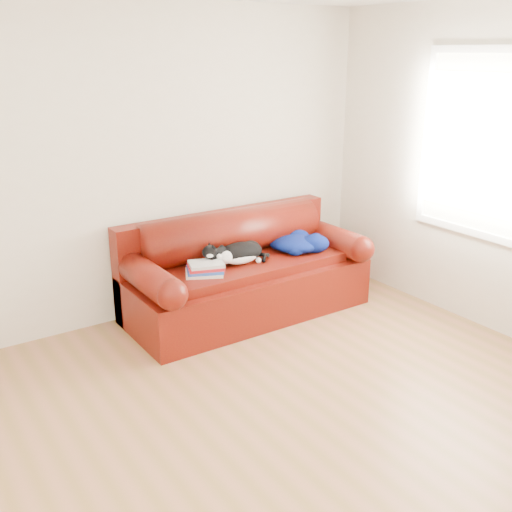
{
  "coord_description": "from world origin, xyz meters",
  "views": [
    {
      "loc": [
        -1.92,
        -2.59,
        2.22
      ],
      "look_at": [
        0.74,
        1.35,
        0.57
      ],
      "focal_mm": 42.0,
      "sensor_mm": 36.0,
      "label": 1
    }
  ],
  "objects": [
    {
      "name": "room_shell",
      "position": [
        0.12,
        0.02,
        1.67
      ],
      "size": [
        4.52,
        4.02,
        2.61
      ],
      "color": "beige",
      "rests_on": "ground"
    },
    {
      "name": "sofa_back",
      "position": [
        0.74,
        1.74,
        0.54
      ],
      "size": [
        2.1,
        1.01,
        0.88
      ],
      "color": "#3E0209",
      "rests_on": "ground"
    },
    {
      "name": "cat",
      "position": [
        0.64,
        1.45,
        0.59
      ],
      "size": [
        0.63,
        0.28,
        0.22
      ],
      "rotation": [
        0.0,
        0.0,
        0.11
      ],
      "color": "black",
      "rests_on": "sofa_base"
    },
    {
      "name": "book_stack",
      "position": [
        0.26,
        1.38,
        0.55
      ],
      "size": [
        0.37,
        0.34,
        0.1
      ],
      "rotation": [
        0.0,
        0.0,
        -0.39
      ],
      "color": "silver",
      "rests_on": "sofa_base"
    },
    {
      "name": "sofa_base",
      "position": [
        0.74,
        1.49,
        0.24
      ],
      "size": [
        2.1,
        0.9,
        0.5
      ],
      "color": "#3E0209",
      "rests_on": "ground"
    },
    {
      "name": "blanket",
      "position": [
        1.26,
        1.45,
        0.57
      ],
      "size": [
        0.55,
        0.56,
        0.16
      ],
      "rotation": [
        0.0,
        0.0,
        -0.41
      ],
      "color": "#060241",
      "rests_on": "sofa_base"
    },
    {
      "name": "ground",
      "position": [
        0.0,
        0.0,
        0.0
      ],
      "size": [
        4.5,
        4.5,
        0.0
      ],
      "primitive_type": "plane",
      "color": "olive",
      "rests_on": "ground"
    }
  ]
}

